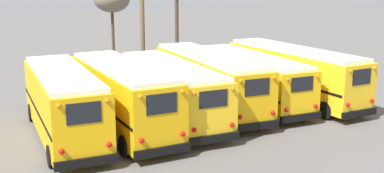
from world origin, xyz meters
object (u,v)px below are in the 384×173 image
at_px(school_bus_2, 171,90).
at_px(utility_pole, 142,19).
at_px(school_bus_0, 63,102).
at_px(school_bus_1, 122,95).
at_px(school_bus_3, 208,80).
at_px(school_bus_5, 293,72).
at_px(school_bus_4, 250,78).

distance_m(school_bus_2, utility_pole, 10.39).
xyz_separation_m(school_bus_0, school_bus_1, (2.83, -0.16, 0.04)).
xyz_separation_m(school_bus_3, school_bus_5, (5.66, -0.50, 0.01)).
bearing_deg(utility_pole, school_bus_5, -55.14).
height_order(school_bus_2, school_bus_4, school_bus_2).
height_order(school_bus_3, school_bus_5, school_bus_5).
xyz_separation_m(school_bus_0, utility_pole, (7.80, 10.01, 2.81)).
bearing_deg(school_bus_2, school_bus_4, 10.67).
relative_size(school_bus_1, school_bus_4, 0.97).
xyz_separation_m(school_bus_3, utility_pole, (-0.69, 8.62, 2.82)).
relative_size(school_bus_4, school_bus_5, 0.93).
height_order(school_bus_1, school_bus_5, school_bus_1).
bearing_deg(school_bus_5, utility_pole, 124.86).
distance_m(school_bus_0, school_bus_4, 11.40).
height_order(school_bus_1, school_bus_4, school_bus_1).
bearing_deg(school_bus_4, school_bus_0, -173.31).
bearing_deg(utility_pole, school_bus_1, -116.06).
bearing_deg(school_bus_2, school_bus_3, 21.76).
bearing_deg(school_bus_4, school_bus_2, -169.33).
xyz_separation_m(school_bus_3, school_bus_4, (2.83, -0.06, -0.14)).
xyz_separation_m(school_bus_5, utility_pole, (-6.35, 9.12, 2.80)).
bearing_deg(utility_pole, school_bus_3, -85.44).
height_order(school_bus_0, school_bus_1, school_bus_1).
xyz_separation_m(school_bus_0, school_bus_4, (11.32, 1.33, -0.15)).
height_order(school_bus_2, utility_pole, utility_pole).
bearing_deg(school_bus_1, school_bus_3, 15.32).
xyz_separation_m(school_bus_2, utility_pole, (2.14, 9.75, 2.89)).
distance_m(school_bus_5, utility_pole, 11.46).
distance_m(school_bus_1, utility_pole, 11.65).
bearing_deg(school_bus_5, school_bus_4, 171.24).
bearing_deg(school_bus_5, school_bus_0, -176.40).
xyz_separation_m(school_bus_2, school_bus_3, (2.83, 1.13, 0.07)).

